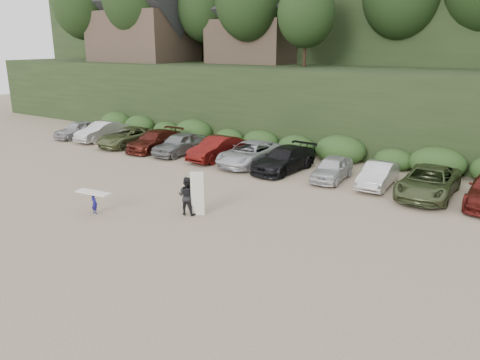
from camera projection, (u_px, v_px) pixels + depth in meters
The scene contains 5 objects.
ground at pixel (200, 221), 21.67m from camera, with size 120.00×120.00×0.00m, color tan.
hillside_backdrop at pixel (417, 9), 47.26m from camera, with size 90.00×41.50×28.00m.
parked_cars at pixel (271, 158), 30.36m from camera, with size 39.32×6.06×1.60m.
child_surfer at pixel (94, 199), 22.47m from camera, with size 1.87×0.73×1.09m.
adult_surfer at pixel (188, 196), 22.27m from camera, with size 1.42×0.90×2.21m.
Camera 1 is at (12.81, -15.78, 7.98)m, focal length 35.00 mm.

